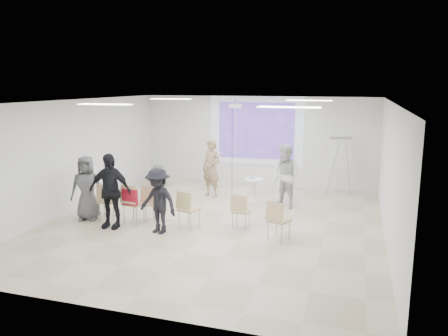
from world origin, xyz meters
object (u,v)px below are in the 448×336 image
(audience_mid, at_px, (158,197))
(flipchart_easel, at_px, (340,153))
(chair_far_left, at_px, (107,198))
(player_right, at_px, (286,173))
(pedestal_table, at_px, (254,188))
(chair_right_far, at_px, (277,218))
(av_cart, at_px, (158,176))
(chair_left_mid, at_px, (132,201))
(chair_center, at_px, (187,207))
(laptop, at_px, (154,202))
(chair_left_inner, at_px, (151,201))
(player_left, at_px, (211,165))
(audience_outer, at_px, (87,184))
(chair_right_inner, at_px, (240,209))
(audience_left, at_px, (110,185))

(audience_mid, bearing_deg, flipchart_easel, 65.63)
(chair_far_left, xyz_separation_m, flipchart_easel, (5.49, 4.17, 0.79))
(player_right, xyz_separation_m, audience_mid, (-2.45, -2.98, -0.12))
(pedestal_table, bearing_deg, flipchart_easel, 28.87)
(chair_right_far, height_order, av_cart, chair_right_far)
(player_right, xyz_separation_m, chair_far_left, (-4.12, -2.46, -0.43))
(pedestal_table, height_order, chair_left_mid, chair_left_mid)
(chair_far_left, bearing_deg, chair_center, -14.88)
(player_right, bearing_deg, pedestal_table, -170.07)
(player_right, relative_size, laptop, 5.77)
(pedestal_table, distance_m, flipchart_easel, 2.87)
(chair_center, bearing_deg, chair_left_inner, -174.43)
(chair_left_mid, bearing_deg, chair_far_left, -179.25)
(player_left, relative_size, av_cart, 2.90)
(flipchart_easel, bearing_deg, chair_far_left, -159.99)
(pedestal_table, xyz_separation_m, av_cart, (-3.56, 1.01, -0.07))
(flipchart_easel, relative_size, av_cart, 2.68)
(chair_center, relative_size, audience_outer, 0.50)
(laptop, height_order, audience_outer, audience_outer)
(pedestal_table, bearing_deg, audience_mid, -113.31)
(pedestal_table, relative_size, player_left, 0.35)
(chair_right_far, distance_m, laptop, 3.26)
(player_left, height_order, chair_center, player_left)
(pedestal_table, height_order, laptop, pedestal_table)
(audience_mid, bearing_deg, player_left, 103.30)
(chair_far_left, distance_m, audience_outer, 0.63)
(player_right, height_order, audience_mid, player_right)
(chair_left_inner, bearing_deg, player_right, 51.30)
(chair_left_mid, relative_size, audience_mid, 0.58)
(chair_far_left, xyz_separation_m, audience_outer, (-0.51, -0.09, 0.36))
(flipchart_easel, bearing_deg, av_cart, 165.59)
(player_left, distance_m, chair_right_far, 4.22)
(audience_outer, bearing_deg, chair_center, -16.03)
(chair_right_inner, distance_m, laptop, 2.24)
(player_left, distance_m, chair_right_inner, 3.23)
(pedestal_table, bearing_deg, laptop, -127.06)
(player_right, xyz_separation_m, av_cart, (-4.55, 1.42, -0.67))
(chair_right_far, bearing_deg, chair_left_inner, -166.45)
(audience_left, height_order, audience_outer, audience_left)
(chair_left_mid, distance_m, audience_mid, 1.02)
(laptop, bearing_deg, chair_left_inner, 92.71)
(chair_left_mid, bearing_deg, pedestal_table, 60.98)
(chair_left_mid, height_order, audience_mid, audience_mid)
(audience_mid, distance_m, flipchart_easel, 6.07)
(pedestal_table, relative_size, av_cart, 1.00)
(player_left, relative_size, audience_left, 0.96)
(av_cart, bearing_deg, flipchart_easel, -12.53)
(audience_mid, height_order, av_cart, audience_mid)
(chair_far_left, relative_size, av_cart, 1.39)
(chair_far_left, bearing_deg, audience_mid, -31.11)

